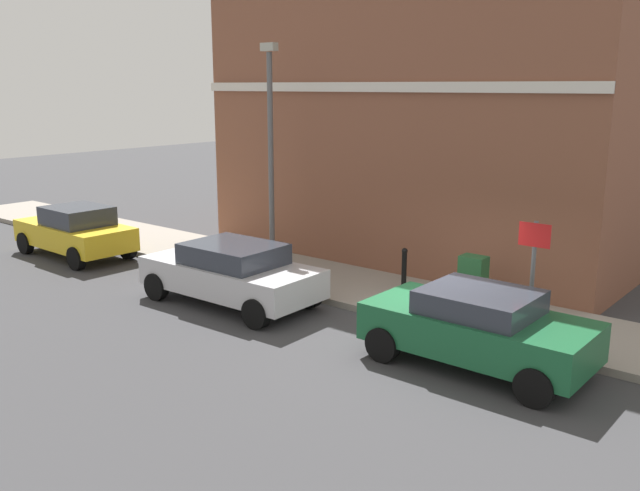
% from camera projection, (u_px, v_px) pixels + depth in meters
% --- Properties ---
extents(ground, '(80.00, 80.00, 0.00)m').
position_uv_depth(ground, '(433.00, 341.00, 13.30)').
color(ground, '#38383A').
extents(sidewalk, '(2.74, 30.00, 0.15)m').
position_uv_depth(sidewalk, '(272.00, 268.00, 18.37)').
color(sidewalk, gray).
rests_on(sidewalk, ground).
extents(corner_building, '(7.27, 11.58, 8.49)m').
position_uv_depth(corner_building, '(443.00, 107.00, 19.78)').
color(corner_building, brown).
rests_on(corner_building, ground).
extents(car_green, '(1.92, 3.93, 1.40)m').
position_uv_depth(car_green, '(478.00, 327.00, 11.94)').
color(car_green, '#195933').
rests_on(car_green, ground).
extents(car_silver, '(2.03, 4.28, 1.41)m').
position_uv_depth(car_silver, '(232.00, 272.00, 15.41)').
color(car_silver, '#B7B7BC').
rests_on(car_silver, ground).
extents(car_yellow, '(1.91, 3.96, 1.48)m').
position_uv_depth(car_yellow, '(75.00, 231.00, 19.73)').
color(car_yellow, gold).
rests_on(car_yellow, ground).
extents(utility_cabinet, '(0.46, 0.61, 1.15)m').
position_uv_depth(utility_cabinet, '(473.00, 284.00, 14.72)').
color(utility_cabinet, '#1E4C28').
rests_on(utility_cabinet, sidewalk).
extents(bollard_near_cabinet, '(0.14, 0.14, 1.04)m').
position_uv_depth(bollard_near_cabinet, '(404.00, 268.00, 15.90)').
color(bollard_near_cabinet, black).
rests_on(bollard_near_cabinet, sidewalk).
extents(street_sign, '(0.08, 0.60, 2.30)m').
position_uv_depth(street_sign, '(533.00, 264.00, 12.54)').
color(street_sign, '#59595B').
rests_on(street_sign, sidewalk).
extents(lamppost, '(0.20, 0.44, 5.72)m').
position_uv_depth(lamppost, '(271.00, 147.00, 17.50)').
color(lamppost, '#59595B').
rests_on(lamppost, sidewalk).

